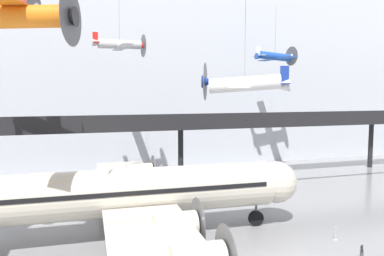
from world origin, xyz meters
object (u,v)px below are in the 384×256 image
at_px(suspended_plane_orange_highwing, 11,16).
at_px(info_sign_pedestal, 362,255).
at_px(suspended_plane_silver_racer, 120,44).
at_px(airliner_silver_main, 125,193).
at_px(stanchion_barrier, 335,236).
at_px(suspended_plane_blue_trainer, 275,57).
at_px(suspended_plane_white_twin, 245,84).

xyz_separation_m(suspended_plane_orange_highwing, info_sign_pedestal, (21.62, -4.89, -15.38)).
relative_size(suspended_plane_silver_racer, suspended_plane_orange_highwing, 0.81).
xyz_separation_m(airliner_silver_main, suspended_plane_orange_highwing, (-6.91, -3.83, 12.20)).
distance_m(airliner_silver_main, stanchion_barrier, 16.61).
distance_m(suspended_plane_orange_highwing, stanchion_barrier, 27.25).
relative_size(airliner_silver_main, suspended_plane_blue_trainer, 4.25).
xyz_separation_m(suspended_plane_silver_racer, stanchion_barrier, (13.76, -21.33, -16.66)).
relative_size(suspended_plane_white_twin, stanchion_barrier, 11.48).
bearing_deg(suspended_plane_orange_highwing, airliner_silver_main, 49.48).
xyz_separation_m(airliner_silver_main, suspended_plane_silver_racer, (1.69, 16.24, 13.35)).
bearing_deg(stanchion_barrier, info_sign_pedestal, -101.66).
bearing_deg(suspended_plane_orange_highwing, suspended_plane_blue_trainer, 57.07).
height_order(suspended_plane_orange_highwing, info_sign_pedestal, suspended_plane_orange_highwing).
relative_size(airliner_silver_main, suspended_plane_orange_highwing, 3.56).
height_order(airliner_silver_main, suspended_plane_silver_racer, suspended_plane_silver_racer).
distance_m(suspended_plane_silver_racer, suspended_plane_orange_highwing, 21.87).
height_order(suspended_plane_white_twin, suspended_plane_orange_highwing, suspended_plane_orange_highwing).
height_order(suspended_plane_white_twin, stanchion_barrier, suspended_plane_white_twin).
height_order(airliner_silver_main, suspended_plane_blue_trainer, suspended_plane_blue_trainer).
distance_m(airliner_silver_main, suspended_plane_orange_highwing, 14.54).
bearing_deg(stanchion_barrier, airliner_silver_main, 161.76).
relative_size(suspended_plane_silver_racer, suspended_plane_white_twin, 0.62).
bearing_deg(stanchion_barrier, suspended_plane_orange_highwing, 176.76).
bearing_deg(suspended_plane_silver_racer, suspended_plane_white_twin, -58.79).
distance_m(suspended_plane_white_twin, suspended_plane_orange_highwing, 19.66).
relative_size(suspended_plane_silver_racer, suspended_plane_blue_trainer, 0.96).
bearing_deg(suspended_plane_silver_racer, suspended_plane_orange_highwing, -117.18).
xyz_separation_m(airliner_silver_main, stanchion_barrier, (15.46, -5.10, -3.31)).
height_order(suspended_plane_white_twin, suspended_plane_blue_trainer, suspended_plane_blue_trainer).
distance_m(airliner_silver_main, suspended_plane_silver_racer, 21.09).
height_order(suspended_plane_silver_racer, stanchion_barrier, suspended_plane_silver_racer).
height_order(suspended_plane_orange_highwing, stanchion_barrier, suspended_plane_orange_highwing).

